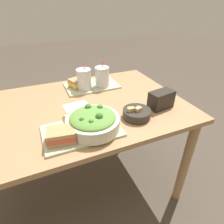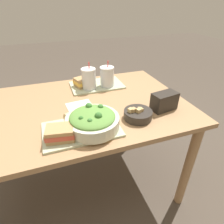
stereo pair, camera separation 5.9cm
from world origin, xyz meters
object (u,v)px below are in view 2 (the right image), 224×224
at_px(baguette_near, 77,115).
at_px(drink_cup_red, 107,77).
at_px(salad_bowl, 93,120).
at_px(sandwich_far, 84,82).
at_px(chip_bag, 164,101).
at_px(soup_bowl, 138,114).
at_px(sandwich_near, 60,133).
at_px(drink_cup_dark, 89,79).
at_px(napkin_folded, 79,105).

height_order(baguette_near, drink_cup_red, drink_cup_red).
bearing_deg(salad_bowl, baguette_near, 124.70).
height_order(sandwich_far, chip_bag, chip_bag).
relative_size(soup_bowl, sandwich_near, 1.09).
xyz_separation_m(baguette_near, drink_cup_dark, (0.16, 0.39, 0.04)).
bearing_deg(drink_cup_red, sandwich_far, 160.17).
xyz_separation_m(drink_cup_dark, napkin_folded, (-0.12, -0.21, -0.08)).
bearing_deg(soup_bowl, napkin_folded, 138.77).
xyz_separation_m(soup_bowl, napkin_folded, (-0.29, 0.25, -0.03)).
relative_size(salad_bowl, napkin_folded, 1.65).
distance_m(sandwich_near, napkin_folded, 0.34).
relative_size(salad_bowl, soup_bowl, 1.71).
height_order(salad_bowl, sandwich_far, salad_bowl).
distance_m(sandwich_far, chip_bag, 0.62).
bearing_deg(napkin_folded, chip_bag, -23.65).
distance_m(soup_bowl, sandwich_near, 0.44).
bearing_deg(salad_bowl, drink_cup_dark, 78.79).
height_order(sandwich_near, napkin_folded, sandwich_near).
xyz_separation_m(salad_bowl, chip_bag, (0.46, 0.06, -0.00)).
xyz_separation_m(chip_bag, napkin_folded, (-0.48, 0.21, -0.05)).
xyz_separation_m(salad_bowl, baguette_near, (-0.07, 0.10, -0.01)).
xyz_separation_m(soup_bowl, drink_cup_dark, (-0.17, 0.47, 0.05)).
bearing_deg(napkin_folded, drink_cup_dark, 60.89).
bearing_deg(baguette_near, sandwich_near, 116.66).
xyz_separation_m(baguette_near, chip_bag, (0.53, -0.04, 0.01)).
relative_size(baguette_near, sandwich_far, 0.87).
bearing_deg(sandwich_near, sandwich_far, 77.50).
distance_m(salad_bowl, chip_bag, 0.47).
bearing_deg(sandwich_far, napkin_folded, -127.94).
relative_size(sandwich_near, drink_cup_dark, 0.75).
height_order(baguette_near, drink_cup_dark, drink_cup_dark).
relative_size(baguette_near, drink_cup_dark, 0.71).
distance_m(drink_cup_red, chip_bag, 0.48).
xyz_separation_m(drink_cup_dark, chip_bag, (0.37, -0.43, -0.03)).
bearing_deg(sandwich_near, drink_cup_red, 62.00).
height_order(soup_bowl, drink_cup_dark, drink_cup_dark).
distance_m(drink_cup_dark, napkin_folded, 0.26).
distance_m(sandwich_near, drink_cup_dark, 0.58).
bearing_deg(soup_bowl, drink_cup_red, 93.88).
bearing_deg(drink_cup_dark, baguette_near, -112.82).
bearing_deg(sandwich_far, soup_bowl, -88.69).
height_order(sandwich_near, chip_bag, chip_bag).
xyz_separation_m(sandwich_near, drink_cup_dark, (0.26, 0.52, 0.04)).
bearing_deg(chip_bag, baguette_near, 166.34).
bearing_deg(chip_bag, soup_bowl, -177.50).
bearing_deg(sandwich_near, napkin_folded, 74.43).
relative_size(sandwich_near, chip_bag, 0.89).
distance_m(soup_bowl, drink_cup_red, 0.47).
bearing_deg(salad_bowl, drink_cup_red, 64.07).
xyz_separation_m(drink_cup_dark, drink_cup_red, (0.14, 0.00, -0.00)).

